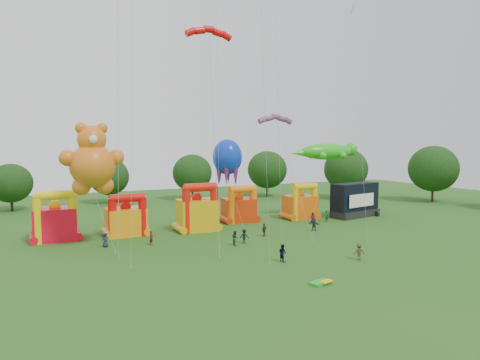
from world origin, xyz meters
name	(u,v)px	position (x,y,z in m)	size (l,w,h in m)	color
ground	(323,286)	(0.00, 0.00, 0.00)	(160.00, 160.00, 0.00)	#225B19
tree_ring	(307,212)	(-1.21, 0.63, 6.26)	(126.16, 128.29, 12.07)	#352314
bouncy_castle_0	(55,221)	(-19.45, 27.94, 2.40)	(5.22, 4.30, 6.31)	red
bouncy_castle_1	(126,219)	(-11.08, 27.15, 2.13)	(5.02, 4.11, 5.58)	orange
bouncy_castle_2	(198,212)	(-1.72, 26.06, 2.52)	(5.22, 4.25, 6.65)	#E0A20B
bouncy_castle_3	(239,208)	(6.24, 29.61, 2.15)	(5.21, 4.41, 5.64)	red
bouncy_castle_4	(301,205)	(16.24, 27.97, 2.20)	(4.85, 3.97, 5.76)	#EA5B0C
stage_trailer	(355,200)	(25.34, 25.92, 2.66)	(9.18, 4.91, 5.51)	black
teddy_bear_kite	(95,173)	(-15.48, 21.19, 8.65)	(6.95, 5.39, 14.29)	orange
gecko_kite	(322,175)	(19.35, 26.72, 6.88)	(12.91, 5.63, 12.05)	green
octopus_kite	(229,166)	(5.05, 30.89, 8.44)	(4.53, 9.05, 12.65)	#0C34C0
parafoil_kites	(199,135)	(-4.58, 17.36, 12.87)	(23.39, 9.59, 32.78)	red
diamond_kites	(249,96)	(0.41, 14.60, 17.20)	(29.01, 14.91, 40.57)	#CC093B
folded_kite_bundle	(321,282)	(0.23, 0.57, 0.14)	(2.19, 1.50, 0.31)	green
spectator_0	(105,240)	(-14.45, 21.81, 0.83)	(0.81, 0.53, 1.66)	#23243B
spectator_1	(151,238)	(-9.42, 20.69, 0.84)	(0.61, 0.40, 1.68)	#50161D
spectator_2	(235,238)	(-0.62, 16.22, 0.88)	(0.85, 0.66, 1.76)	#1B4532
spectator_3	(244,236)	(0.80, 16.70, 0.86)	(1.10, 0.63, 1.71)	black
spectator_4	(264,230)	(4.81, 19.08, 0.84)	(0.99, 0.41, 1.69)	#402E19
spectator_5	(314,224)	(12.70, 19.34, 0.88)	(1.63, 0.52, 1.76)	#2C2A46
spectator_6	(313,218)	(15.52, 23.64, 0.84)	(0.82, 0.53, 1.67)	#4F1620
spectator_7	(327,216)	(18.29, 23.91, 0.88)	(0.64, 0.42, 1.76)	#173B29
spectator_8	(282,253)	(0.83, 7.92, 0.89)	(0.87, 0.67, 1.78)	black
spectator_9	(359,252)	(8.20, 5.07, 0.86)	(1.11, 0.64, 1.71)	#45361B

